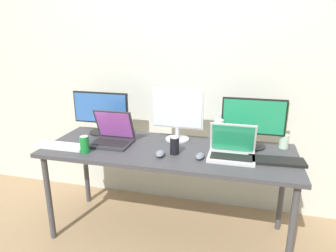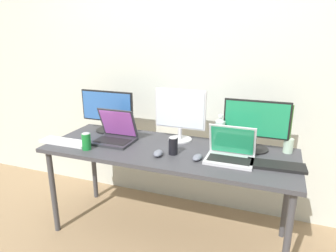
{
  "view_description": "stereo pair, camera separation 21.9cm",
  "coord_description": "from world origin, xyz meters",
  "px_view_note": "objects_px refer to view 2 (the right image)",
  "views": [
    {
      "loc": [
        0.52,
        -2.03,
        1.57
      ],
      "look_at": [
        0.0,
        0.0,
        0.92
      ],
      "focal_mm": 32.0,
      "sensor_mm": 36.0,
      "label": 1
    },
    {
      "loc": [
        0.73,
        -1.96,
        1.57
      ],
      "look_at": [
        0.0,
        0.0,
        0.92
      ],
      "focal_mm": 32.0,
      "sensor_mm": 36.0,
      "label": 2
    }
  ],
  "objects_px": {
    "mouse_by_laptop": "(197,157)",
    "soda_can_near_keyboard": "(173,146)",
    "laptop_secondary": "(230,152)",
    "water_bottle": "(220,133)",
    "monitor_center": "(180,113)",
    "laptop_silver": "(115,134)",
    "keyboard_aux": "(276,166)",
    "bamboo_vase": "(289,144)",
    "monitor_right": "(256,124)",
    "work_desk": "(168,156)",
    "soda_can_by_laptop": "(86,141)",
    "keyboard_main": "(65,142)",
    "monitor_left": "(107,110)",
    "mouse_by_keyboard": "(158,153)"
  },
  "relations": [
    {
      "from": "mouse_by_laptop",
      "to": "soda_can_near_keyboard",
      "type": "xyz_separation_m",
      "value": [
        -0.19,
        0.03,
        0.05
      ]
    },
    {
      "from": "work_desk",
      "to": "laptop_silver",
      "type": "relative_size",
      "value": 6.0
    },
    {
      "from": "monitor_center",
      "to": "bamboo_vase",
      "type": "distance_m",
      "value": 0.83
    },
    {
      "from": "laptop_secondary",
      "to": "water_bottle",
      "type": "xyz_separation_m",
      "value": [
        -0.11,
        0.18,
        0.07
      ]
    },
    {
      "from": "monitor_center",
      "to": "keyboard_main",
      "type": "xyz_separation_m",
      "value": [
        -0.83,
        -0.38,
        -0.22
      ]
    },
    {
      "from": "monitor_right",
      "to": "keyboard_main",
      "type": "bearing_deg",
      "value": -165.02
    },
    {
      "from": "laptop_silver",
      "to": "bamboo_vase",
      "type": "distance_m",
      "value": 1.31
    },
    {
      "from": "laptop_secondary",
      "to": "water_bottle",
      "type": "relative_size",
      "value": 1.21
    },
    {
      "from": "laptop_silver",
      "to": "laptop_secondary",
      "type": "xyz_separation_m",
      "value": [
        0.92,
        -0.05,
        -0.0
      ]
    },
    {
      "from": "mouse_by_laptop",
      "to": "water_bottle",
      "type": "xyz_separation_m",
      "value": [
        0.1,
        0.26,
        0.11
      ]
    },
    {
      "from": "mouse_by_laptop",
      "to": "soda_can_near_keyboard",
      "type": "bearing_deg",
      "value": 172.46
    },
    {
      "from": "bamboo_vase",
      "to": "monitor_right",
      "type": "bearing_deg",
      "value": -172.78
    },
    {
      "from": "water_bottle",
      "to": "soda_can_by_laptop",
      "type": "height_order",
      "value": "water_bottle"
    },
    {
      "from": "bamboo_vase",
      "to": "soda_can_near_keyboard",
      "type": "bearing_deg",
      "value": -157.58
    },
    {
      "from": "laptop_secondary",
      "to": "keyboard_main",
      "type": "xyz_separation_m",
      "value": [
        -1.27,
        -0.13,
        -0.05
      ]
    },
    {
      "from": "monitor_center",
      "to": "keyboard_aux",
      "type": "bearing_deg",
      "value": -19.81
    },
    {
      "from": "monitor_center",
      "to": "mouse_by_laptop",
      "type": "distance_m",
      "value": 0.46
    },
    {
      "from": "laptop_silver",
      "to": "keyboard_main",
      "type": "height_order",
      "value": "laptop_silver"
    },
    {
      "from": "work_desk",
      "to": "soda_can_near_keyboard",
      "type": "distance_m",
      "value": 0.16
    },
    {
      "from": "work_desk",
      "to": "mouse_by_keyboard",
      "type": "relative_size",
      "value": 17.93
    },
    {
      "from": "laptop_secondary",
      "to": "keyboard_aux",
      "type": "relative_size",
      "value": 0.87
    },
    {
      "from": "monitor_center",
      "to": "soda_can_near_keyboard",
      "type": "relative_size",
      "value": 3.32
    },
    {
      "from": "monitor_right",
      "to": "laptop_silver",
      "type": "xyz_separation_m",
      "value": [
        -1.06,
        -0.2,
        -0.14
      ]
    },
    {
      "from": "monitor_center",
      "to": "laptop_silver",
      "type": "distance_m",
      "value": 0.54
    },
    {
      "from": "laptop_secondary",
      "to": "bamboo_vase",
      "type": "bearing_deg",
      "value": 36.94
    },
    {
      "from": "soda_can_near_keyboard",
      "to": "monitor_left",
      "type": "bearing_deg",
      "value": 156.8
    },
    {
      "from": "monitor_center",
      "to": "laptop_secondary",
      "type": "bearing_deg",
      "value": -29.82
    },
    {
      "from": "monitor_right",
      "to": "mouse_by_laptop",
      "type": "relative_size",
      "value": 4.3
    },
    {
      "from": "laptop_silver",
      "to": "monitor_right",
      "type": "bearing_deg",
      "value": 10.62
    },
    {
      "from": "soda_can_by_laptop",
      "to": "bamboo_vase",
      "type": "height_order",
      "value": "bamboo_vase"
    },
    {
      "from": "laptop_silver",
      "to": "mouse_by_laptop",
      "type": "xyz_separation_m",
      "value": [
        0.71,
        -0.12,
        -0.04
      ]
    },
    {
      "from": "monitor_left",
      "to": "keyboard_main",
      "type": "xyz_separation_m",
      "value": [
        -0.15,
        -0.4,
        -0.18
      ]
    },
    {
      "from": "keyboard_aux",
      "to": "mouse_by_keyboard",
      "type": "bearing_deg",
      "value": -176.91
    },
    {
      "from": "keyboard_main",
      "to": "mouse_by_laptop",
      "type": "bearing_deg",
      "value": 3.08
    },
    {
      "from": "work_desk",
      "to": "monitor_center",
      "type": "relative_size",
      "value": 4.48
    },
    {
      "from": "laptop_silver",
      "to": "soda_can_near_keyboard",
      "type": "xyz_separation_m",
      "value": [
        0.52,
        -0.09,
        0.0
      ]
    },
    {
      "from": "monitor_left",
      "to": "laptop_silver",
      "type": "bearing_deg",
      "value": -47.92
    },
    {
      "from": "monitor_center",
      "to": "monitor_left",
      "type": "bearing_deg",
      "value": 178.75
    },
    {
      "from": "bamboo_vase",
      "to": "monitor_center",
      "type": "bearing_deg",
      "value": -178.33
    },
    {
      "from": "keyboard_aux",
      "to": "soda_can_by_laptop",
      "type": "bearing_deg",
      "value": -176.66
    },
    {
      "from": "monitor_center",
      "to": "monitor_right",
      "type": "height_order",
      "value": "monitor_center"
    },
    {
      "from": "work_desk",
      "to": "laptop_silver",
      "type": "height_order",
      "value": "laptop_silver"
    },
    {
      "from": "mouse_by_keyboard",
      "to": "bamboo_vase",
      "type": "distance_m",
      "value": 0.94
    },
    {
      "from": "water_bottle",
      "to": "soda_can_near_keyboard",
      "type": "xyz_separation_m",
      "value": [
        -0.29,
        -0.22,
        -0.06
      ]
    },
    {
      "from": "monitor_right",
      "to": "soda_can_near_keyboard",
      "type": "bearing_deg",
      "value": -151.65
    },
    {
      "from": "laptop_secondary",
      "to": "mouse_by_laptop",
      "type": "xyz_separation_m",
      "value": [
        -0.21,
        -0.07,
        -0.04
      ]
    },
    {
      "from": "keyboard_aux",
      "to": "monitor_right",
      "type": "bearing_deg",
      "value": 118.65
    },
    {
      "from": "laptop_silver",
      "to": "keyboard_aux",
      "type": "height_order",
      "value": "laptop_silver"
    },
    {
      "from": "monitor_left",
      "to": "soda_can_by_laptop",
      "type": "height_order",
      "value": "monitor_left"
    },
    {
      "from": "laptop_secondary",
      "to": "soda_can_by_laptop",
      "type": "bearing_deg",
      "value": -170.24
    }
  ]
}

